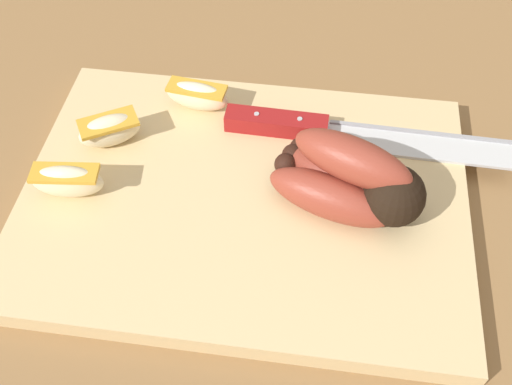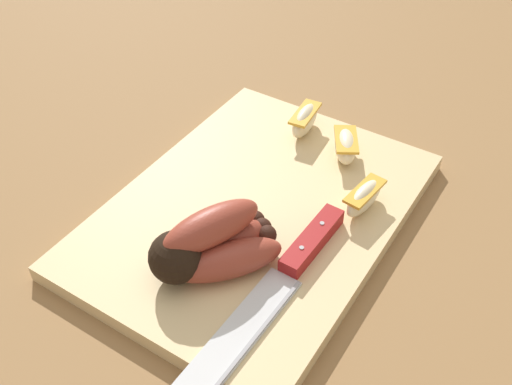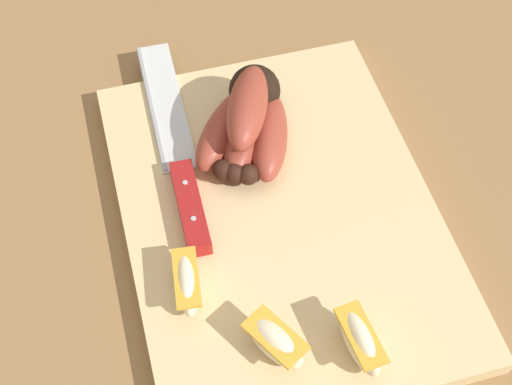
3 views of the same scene
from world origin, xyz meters
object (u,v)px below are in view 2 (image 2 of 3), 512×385
object	(u,v)px
banana_bunch	(210,244)
apple_wedge_near	(364,197)
apple_wedge_far	(346,146)
chefs_knife	(288,272)
apple_wedge_middle	(305,120)

from	to	relation	value
banana_bunch	apple_wedge_near	xyz separation A→B (m)	(-0.16, 0.10, -0.01)
apple_wedge_near	apple_wedge_far	size ratio (longest dim) A/B	1.02
banana_bunch	chefs_knife	bearing A→B (deg)	108.48
banana_bunch	apple_wedge_middle	world-z (taller)	banana_bunch
apple_wedge_near	apple_wedge_middle	xyz separation A→B (m)	(-0.09, -0.13, 0.00)
apple_wedge_far	chefs_knife	bearing A→B (deg)	10.49
banana_bunch	chefs_knife	size ratio (longest dim) A/B	0.49
chefs_knife	apple_wedge_far	distance (m)	0.21
banana_bunch	apple_wedge_far	world-z (taller)	banana_bunch
apple_wedge_far	apple_wedge_near	bearing A→B (deg)	38.86
apple_wedge_middle	apple_wedge_near	bearing A→B (deg)	54.09
chefs_knife	apple_wedge_near	xyz separation A→B (m)	(-0.13, 0.02, 0.01)
banana_bunch	apple_wedge_middle	bearing A→B (deg)	-173.28
banana_bunch	chefs_knife	xyz separation A→B (m)	(-0.03, 0.08, -0.02)
apple_wedge_near	apple_wedge_far	distance (m)	0.09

